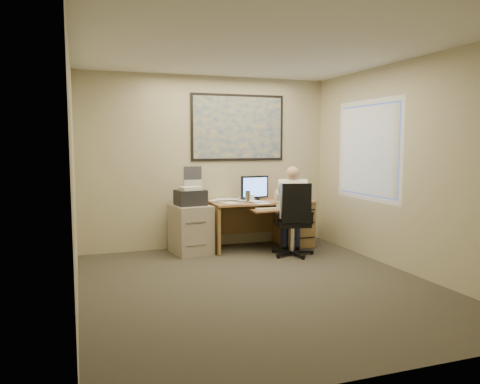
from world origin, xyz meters
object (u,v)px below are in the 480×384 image
object	(u,v)px
desk	(279,219)
office_chair	(294,234)
filing_cabinet	(191,225)
person	(292,211)

from	to	relation	value
desk	office_chair	size ratio (longest dim) A/B	1.47
filing_cabinet	office_chair	size ratio (longest dim) A/B	0.93
desk	filing_cabinet	size ratio (longest dim) A/B	1.59
office_chair	person	size ratio (longest dim) A/B	0.83
filing_cabinet	office_chair	distance (m)	1.55
desk	person	distance (m)	0.66
desk	filing_cabinet	world-z (taller)	desk
filing_cabinet	person	distance (m)	1.52
filing_cabinet	office_chair	world-z (taller)	office_chair
filing_cabinet	office_chair	xyz separation A→B (m)	(1.40, -0.67, -0.12)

